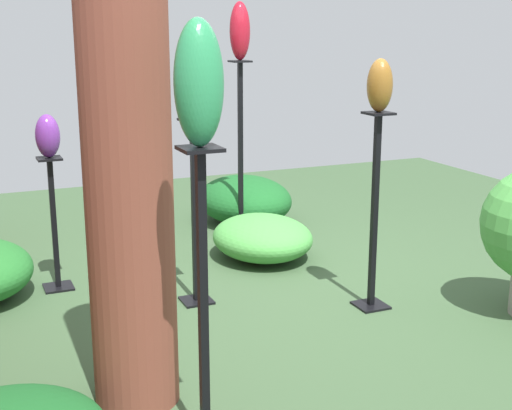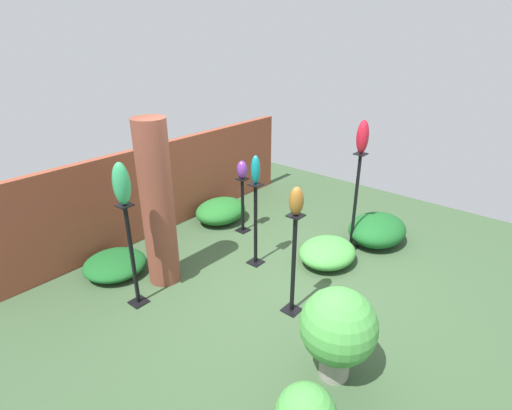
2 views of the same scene
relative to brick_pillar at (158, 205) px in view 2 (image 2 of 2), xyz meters
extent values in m
plane|color=#385133|center=(0.96, -1.28, -1.09)|extent=(8.00, 8.00, 0.00)
cube|color=brown|center=(0.96, 1.21, -0.36)|extent=(5.60, 0.12, 1.47)
cylinder|color=brown|center=(0.00, 0.00, 0.00)|extent=(0.41, 0.41, 2.19)
cube|color=black|center=(0.56, -1.70, -1.09)|extent=(0.20, 0.20, 0.01)
cube|color=black|center=(0.56, -1.70, -0.45)|extent=(0.04, 0.04, 1.28)
cube|color=black|center=(0.56, -1.70, 0.18)|extent=(0.16, 0.16, 0.02)
cube|color=black|center=(1.10, -0.68, -1.09)|extent=(0.20, 0.20, 0.01)
cube|color=black|center=(1.10, -0.68, -0.48)|extent=(0.04, 0.04, 1.23)
cube|color=black|center=(1.10, -0.68, 0.13)|extent=(0.16, 0.16, 0.02)
cube|color=black|center=(-0.54, -0.16, -1.09)|extent=(0.20, 0.20, 0.01)
cube|color=black|center=(-0.54, -0.16, -0.43)|extent=(0.04, 0.04, 1.33)
cube|color=black|center=(-0.54, -0.16, 0.23)|extent=(0.16, 0.16, 0.02)
cube|color=black|center=(1.72, 0.13, -1.09)|extent=(0.20, 0.20, 0.01)
cube|color=black|center=(1.72, 0.13, -0.63)|extent=(0.04, 0.04, 0.93)
cube|color=black|center=(1.72, 0.13, -0.17)|extent=(0.16, 0.16, 0.01)
cube|color=black|center=(2.38, -1.52, -1.09)|extent=(0.20, 0.20, 0.01)
cube|color=black|center=(2.38, -1.52, -0.34)|extent=(0.04, 0.04, 1.52)
cube|color=black|center=(2.38, -1.52, 0.42)|extent=(0.16, 0.16, 0.02)
ellipsoid|color=brown|center=(0.56, -1.70, 0.35)|extent=(0.16, 0.16, 0.32)
ellipsoid|color=#0F727A|center=(1.10, -0.68, 0.33)|extent=(0.13, 0.12, 0.39)
ellipsoid|color=#2D9356|center=(-0.54, -0.16, 0.48)|extent=(0.19, 0.20, 0.49)
ellipsoid|color=#6B2D8C|center=(1.72, 0.13, -0.02)|extent=(0.17, 0.16, 0.29)
ellipsoid|color=maroon|center=(2.38, -1.52, 0.66)|extent=(0.16, 0.17, 0.47)
cylinder|color=gray|center=(0.04, -2.58, -0.95)|extent=(0.29, 0.29, 0.28)
sphere|color=#479942|center=(0.04, -2.58, -0.50)|extent=(0.73, 0.73, 0.73)
ellipsoid|color=#195923|center=(-0.35, 0.65, -0.96)|extent=(0.85, 0.85, 0.26)
ellipsoid|color=#236B28|center=(1.76, 0.68, -0.90)|extent=(0.94, 0.79, 0.38)
ellipsoid|color=#479942|center=(1.78, -1.46, -0.93)|extent=(0.89, 0.77, 0.34)
ellipsoid|color=#195923|center=(2.81, -1.74, -0.88)|extent=(1.03, 0.84, 0.43)
camera|label=1|loc=(-3.16, 0.73, 0.70)|focal=50.00mm
camera|label=2|loc=(-2.68, -3.88, 2.03)|focal=28.00mm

